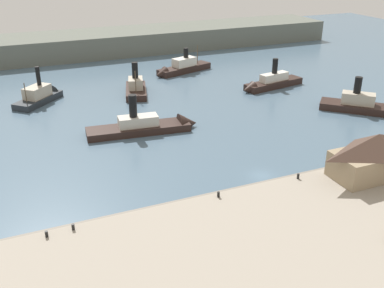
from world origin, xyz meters
TOP-DOWN VIEW (x-y plane):
  - ground_plane at (0.00, 0.00)m, footprint 320.00×320.00m
  - quay_promenade at (0.00, -22.00)m, footprint 110.00×36.00m
  - seawall_edge at (0.00, -3.60)m, footprint 110.00×0.80m
  - ferry_shed_west_terminal at (17.01, -9.19)m, footprint 15.60×7.63m
  - mooring_post_east at (-38.27, -5.49)m, footprint 0.44×0.44m
  - mooring_post_center_east at (-34.57, -5.21)m, footprint 0.44×0.44m
  - mooring_post_west at (-11.43, -5.27)m, footprint 0.44×0.44m
  - mooring_post_center_west at (4.07, -5.19)m, footprint 0.44×0.44m
  - ferry_moored_east at (30.12, 45.79)m, footprint 21.35×8.10m
  - ferry_approaching_west at (-11.66, 28.15)m, footprint 25.42×8.14m
  - ferry_near_quay at (-32.10, 59.44)m, footprint 14.55×14.96m
  - ferry_departing_north at (12.47, 71.59)m, footprint 21.55×11.15m
  - ferry_moored_west at (41.81, 19.06)m, footprint 17.98×17.55m
  - ferry_mid_harbor at (-6.69, 57.22)m, footprint 9.36×16.58m
  - far_headland at (0.00, 110.00)m, footprint 180.00×24.00m

SIDE VIEW (x-z plane):
  - ground_plane at x=0.00m, z-range 0.00..0.00m
  - seawall_edge at x=0.00m, z-range 0.00..1.00m
  - quay_promenade at x=0.00m, z-range 0.00..1.20m
  - ferry_approaching_west at x=-11.66m, z-range -3.95..6.68m
  - ferry_moored_east at x=30.12m, z-range -3.26..6.36m
  - ferry_moored_west at x=41.81m, z-range -3.65..6.84m
  - mooring_post_east at x=-38.27m, z-range 1.20..2.10m
  - mooring_post_center_east at x=-34.57m, z-range 1.20..2.10m
  - mooring_post_west at x=-11.43m, z-range 1.20..2.10m
  - mooring_post_center_west at x=4.07m, z-range 1.20..2.10m
  - ferry_departing_north at x=12.47m, z-range -3.04..6.34m
  - ferry_mid_harbor at x=-6.69m, z-range -3.61..6.94m
  - ferry_near_quay at x=-32.10m, z-range -3.80..7.20m
  - far_headland at x=0.00m, z-range 0.00..8.00m
  - ferry_shed_west_terminal at x=17.01m, z-range 1.27..9.11m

